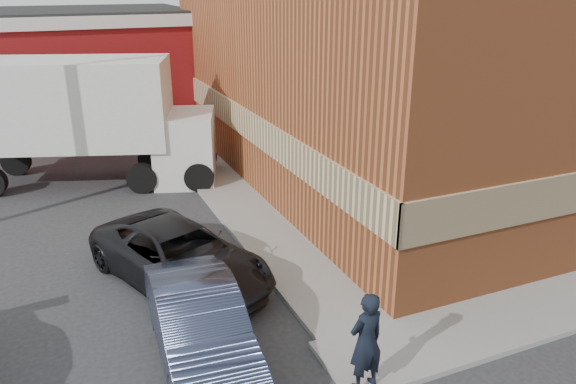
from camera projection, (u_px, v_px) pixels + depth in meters
name	position (u px, v px, depth m)	size (l,w,h in m)	color
ground	(331.00, 341.00, 11.40)	(90.00, 90.00, 0.00)	#28282B
brick_building	(427.00, 43.00, 20.59)	(14.25, 18.25, 9.36)	#A5522A
sidewalk_west	(226.00, 190.00, 19.32)	(1.80, 18.00, 0.12)	gray
warehouse	(10.00, 75.00, 25.32)	(16.30, 8.30, 5.60)	maroon
man	(366.00, 342.00, 9.64)	(0.69, 0.45, 1.88)	black
sedan	(200.00, 326.00, 10.62)	(1.57, 4.51, 1.48)	#2C324A
suv_a	(180.00, 256.00, 13.32)	(2.38, 5.17, 1.44)	black
box_truck	(94.00, 114.00, 19.35)	(9.23, 5.35, 4.38)	white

